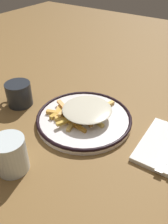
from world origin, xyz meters
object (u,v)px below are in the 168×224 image
fries_heap (82,111)px  coffee_mug (19,94)px  plate (84,118)px  water_glass (11,155)px

fries_heap → coffee_mug: (0.23, 0.04, 0.00)m
coffee_mug → fries_heap: bearing=-169.0°
plate → coffee_mug: bearing=10.8°
plate → fries_heap: size_ratio=1.32×
water_glass → coffee_mug: (0.20, -0.21, -0.01)m
water_glass → plate: bearing=-98.5°
fries_heap → coffee_mug: 0.24m
plate → coffee_mug: coffee_mug is taller
fries_heap → water_glass: bearing=82.7°
fries_heap → water_glass: 0.25m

